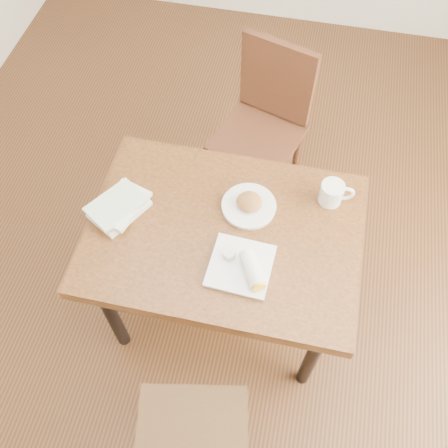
% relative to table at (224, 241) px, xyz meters
% --- Properties ---
extents(ground, '(4.00, 5.00, 0.01)m').
position_rel_table_xyz_m(ground, '(0.00, 0.00, -0.67)').
color(ground, '#472814').
rests_on(ground, ground).
extents(room_walls, '(4.02, 5.02, 2.80)m').
position_rel_table_xyz_m(room_walls, '(0.00, 0.00, 0.97)').
color(room_walls, beige).
rests_on(room_walls, ground).
extents(table, '(1.12, 0.81, 0.75)m').
position_rel_table_xyz_m(table, '(0.00, 0.00, 0.00)').
color(table, brown).
rests_on(table, ground).
extents(chair_far, '(0.53, 0.53, 0.95)m').
position_rel_table_xyz_m(chair_far, '(0.04, 0.85, -0.11)').
color(chair_far, '#3F1E12').
rests_on(chair_far, ground).
extents(plate_scone, '(0.23, 0.23, 0.07)m').
position_rel_table_xyz_m(plate_scone, '(0.08, 0.13, 0.11)').
color(plate_scone, white).
rests_on(plate_scone, table).
extents(coffee_mug, '(0.15, 0.10, 0.10)m').
position_rel_table_xyz_m(coffee_mug, '(0.41, 0.24, 0.14)').
color(coffee_mug, white).
rests_on(coffee_mug, table).
extents(plate_burrito, '(0.25, 0.25, 0.08)m').
position_rel_table_xyz_m(plate_burrito, '(0.11, -0.16, 0.11)').
color(plate_burrito, white).
rests_on(plate_burrito, table).
extents(book_stack, '(0.26, 0.28, 0.06)m').
position_rel_table_xyz_m(book_stack, '(-0.44, 0.00, 0.12)').
color(book_stack, white).
rests_on(book_stack, table).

